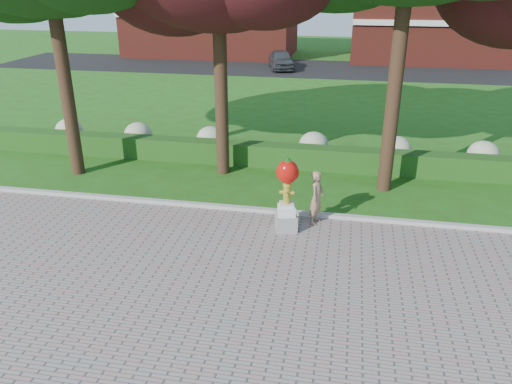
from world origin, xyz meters
TOP-DOWN VIEW (x-y plane):
  - ground at (0.00, 0.00)m, footprint 100.00×100.00m
  - curb at (0.00, 3.00)m, footprint 40.00×0.18m
  - lawn_hedge at (0.00, 7.00)m, footprint 24.00×0.70m
  - hydrangea_row at (0.57, 8.00)m, footprint 20.10×1.10m
  - street at (0.00, 28.00)m, footprint 50.00×8.00m
  - building_left at (-10.00, 34.00)m, footprint 14.00×8.00m
  - building_right at (8.00, 34.00)m, footprint 12.00×8.00m
  - hydrant_sculpture at (0.76, 2.05)m, footprint 0.68×0.68m
  - woman at (1.51, 2.60)m, footprint 0.51×0.64m
  - parked_car at (-2.98, 27.34)m, footprint 2.60×4.29m

SIDE VIEW (x-z plane):
  - ground at x=0.00m, z-range 0.00..0.00m
  - street at x=0.00m, z-range 0.00..0.02m
  - curb at x=0.00m, z-range 0.00..0.15m
  - lawn_hedge at x=0.00m, z-range 0.00..0.80m
  - hydrangea_row at x=0.57m, z-range 0.06..1.04m
  - parked_car at x=-2.98m, z-range 0.02..1.39m
  - woman at x=1.51m, z-range 0.04..1.57m
  - hydrant_sculpture at x=0.76m, z-range 0.10..2.16m
  - building_right at x=8.00m, z-range 0.00..6.40m
  - building_left at x=-10.00m, z-range 0.00..7.00m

